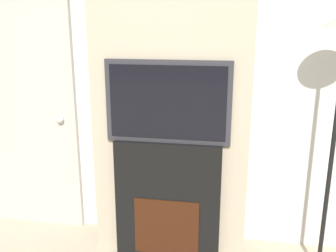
% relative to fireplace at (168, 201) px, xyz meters
% --- Properties ---
extents(wall_back, '(6.00, 0.06, 2.70)m').
position_rel_fireplace_xyz_m(wall_back, '(0.00, 0.36, 0.89)').
color(wall_back, silver).
rests_on(wall_back, ground_plane).
extents(chimney_breast, '(1.13, 0.33, 2.70)m').
position_rel_fireplace_xyz_m(chimney_breast, '(0.00, 0.17, 0.89)').
color(chimney_breast, tan).
rests_on(chimney_breast, ground_plane).
extents(fireplace, '(0.77, 0.15, 0.92)m').
position_rel_fireplace_xyz_m(fireplace, '(0.00, 0.00, 0.00)').
color(fireplace, black).
rests_on(fireplace, ground_plane).
extents(television, '(0.88, 0.07, 0.58)m').
position_rel_fireplace_xyz_m(television, '(0.00, -0.00, 0.75)').
color(television, '#2D2D33').
rests_on(television, fireplace).
extents(entry_door, '(0.83, 0.09, 2.02)m').
position_rel_fireplace_xyz_m(entry_door, '(-1.23, 0.31, 0.55)').
color(entry_door, '#BCB7AD').
rests_on(entry_door, ground_plane).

